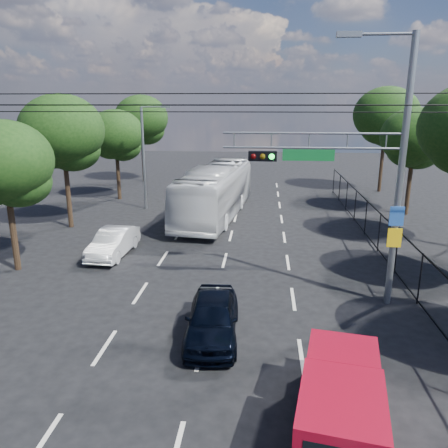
# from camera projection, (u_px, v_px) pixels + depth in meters

# --- Properties ---
(lane_markings) EXTENTS (6.12, 38.00, 0.01)m
(lane_markings) POSITION_uv_depth(u_px,v_px,m) (228.00, 247.00, 22.77)
(lane_markings) COLOR beige
(lane_markings) RESTS_ON ground
(signal_mast) EXTENTS (6.43, 0.39, 9.50)m
(signal_mast) POSITION_uv_depth(u_px,v_px,m) (366.00, 163.00, 15.14)
(signal_mast) COLOR slate
(signal_mast) RESTS_ON ground
(streetlight_left) EXTENTS (2.09, 0.22, 7.08)m
(streetlight_left) POSITION_uv_depth(u_px,v_px,m) (146.00, 153.00, 29.94)
(streetlight_left) COLOR slate
(streetlight_left) RESTS_ON ground
(utility_wires) EXTENTS (22.00, 5.04, 0.74)m
(utility_wires) POSITION_uv_depth(u_px,v_px,m) (217.00, 104.00, 15.87)
(utility_wires) COLOR black
(utility_wires) RESTS_ON ground
(fence_right) EXTENTS (0.06, 34.03, 2.00)m
(fence_right) POSITION_uv_depth(u_px,v_px,m) (389.00, 243.00, 20.08)
(fence_right) COLOR black
(fence_right) RESTS_ON ground
(tree_right_d) EXTENTS (4.32, 4.32, 7.02)m
(tree_right_d) POSITION_uv_depth(u_px,v_px,m) (414.00, 141.00, 28.18)
(tree_right_d) COLOR black
(tree_right_d) RESTS_ON ground
(tree_right_e) EXTENTS (5.28, 5.28, 8.58)m
(tree_right_e) POSITION_uv_depth(u_px,v_px,m) (386.00, 120.00, 35.55)
(tree_right_e) COLOR black
(tree_right_e) RESTS_ON ground
(tree_left_b) EXTENTS (4.08, 4.08, 6.63)m
(tree_left_b) POSITION_uv_depth(u_px,v_px,m) (5.00, 168.00, 18.52)
(tree_left_b) COLOR black
(tree_left_b) RESTS_ON ground
(tree_left_c) EXTENTS (4.80, 4.80, 7.80)m
(tree_left_c) POSITION_uv_depth(u_px,v_px,m) (63.00, 136.00, 25.07)
(tree_left_c) COLOR black
(tree_left_c) RESTS_ON ground
(tree_left_d) EXTENTS (4.20, 4.20, 6.83)m
(tree_left_d) POSITION_uv_depth(u_px,v_px,m) (116.00, 138.00, 32.89)
(tree_left_d) COLOR black
(tree_left_d) RESTS_ON ground
(tree_left_e) EXTENTS (4.92, 4.92, 7.99)m
(tree_left_e) POSITION_uv_depth(u_px,v_px,m) (142.00, 122.00, 40.37)
(tree_left_e) COLOR black
(tree_left_e) RESTS_ON ground
(red_pickup) EXTENTS (2.48, 4.91, 1.75)m
(red_pickup) POSITION_uv_depth(u_px,v_px,m) (341.00, 402.00, 9.56)
(red_pickup) COLOR black
(red_pickup) RESTS_ON ground
(navy_hatchback) EXTENTS (1.81, 4.11, 1.37)m
(navy_hatchback) POSITION_uv_depth(u_px,v_px,m) (212.00, 317.00, 13.85)
(navy_hatchback) COLOR black
(navy_hatchback) RESTS_ON ground
(white_bus) EXTENTS (4.20, 12.29, 3.36)m
(white_bus) POSITION_uv_depth(u_px,v_px,m) (216.00, 192.00, 28.44)
(white_bus) COLOR silver
(white_bus) RESTS_ON ground
(white_van) EXTENTS (1.62, 4.07, 1.32)m
(white_van) POSITION_uv_depth(u_px,v_px,m) (113.00, 243.00, 21.37)
(white_van) COLOR silver
(white_van) RESTS_ON ground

